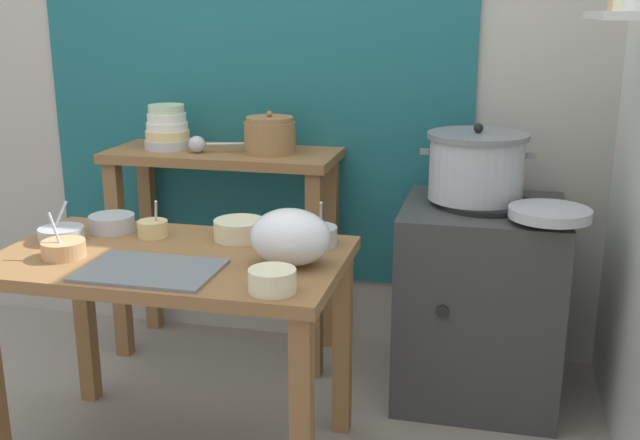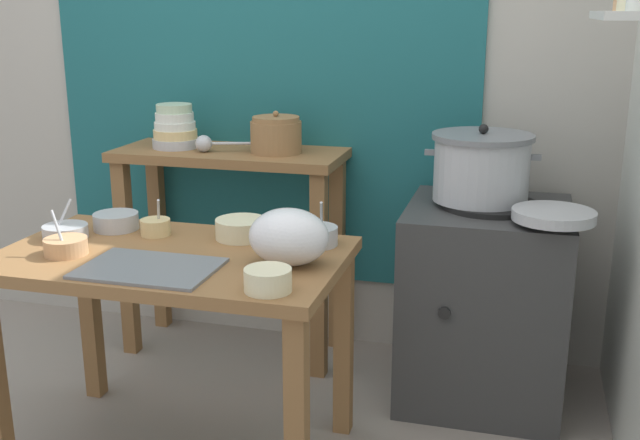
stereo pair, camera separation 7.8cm
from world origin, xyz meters
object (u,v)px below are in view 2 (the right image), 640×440
at_px(wide_pan, 554,215).
at_px(prep_bowl_1, 116,221).
at_px(steamer_pot, 481,167).
at_px(prep_bowl_5, 156,226).
at_px(serving_tray, 149,268).
at_px(prep_bowl_6, 316,235).
at_px(prep_bowl_4, 241,228).
at_px(prep_bowl_0, 268,279).
at_px(stove_block, 484,302).
at_px(back_shelf_table, 231,201).
at_px(prep_bowl_2, 66,245).
at_px(prep_table, 173,285).
at_px(bowl_stack_enamel, 175,128).
at_px(clay_pot, 276,135).
at_px(ladle, 206,144).
at_px(prep_bowl_3, 65,231).
at_px(plastic_bag, 289,237).

height_order(wide_pan, prep_bowl_1, wide_pan).
xyz_separation_m(steamer_pot, prep_bowl_5, (-1.05, -0.55, -0.16)).
height_order(serving_tray, prep_bowl_6, prep_bowl_6).
bearing_deg(prep_bowl_4, prep_bowl_0, -60.71).
xyz_separation_m(stove_block, steamer_pot, (-0.04, 0.02, 0.52)).
height_order(stove_block, serving_tray, stove_block).
relative_size(back_shelf_table, stove_block, 1.23).
height_order(prep_bowl_2, prep_bowl_6, prep_bowl_6).
xyz_separation_m(prep_table, bowl_stack_enamel, (-0.37, 0.82, 0.37)).
bearing_deg(wide_pan, prep_bowl_2, -158.12).
bearing_deg(bowl_stack_enamel, stove_block, -5.57).
bearing_deg(bowl_stack_enamel, prep_bowl_5, -70.61).
distance_m(steamer_pot, prep_bowl_1, 1.33).
bearing_deg(prep_bowl_2, prep_table, 18.73).
distance_m(prep_bowl_5, prep_bowl_6, 0.56).
height_order(clay_pot, bowl_stack_enamel, bowl_stack_enamel).
xyz_separation_m(ladle, prep_bowl_2, (-0.11, -0.86, -0.19)).
bearing_deg(stove_block, bowl_stack_enamel, 174.43).
relative_size(clay_pot, prep_bowl_1, 1.34).
relative_size(clay_pot, serving_tray, 0.52).
xyz_separation_m(clay_pot, prep_bowl_1, (-0.39, -0.63, -0.22)).
bearing_deg(prep_bowl_6, stove_block, 42.49).
xyz_separation_m(prep_bowl_5, prep_bowl_6, (0.56, 0.04, 0.00)).
distance_m(ladle, wide_pan, 1.41).
bearing_deg(prep_bowl_1, bowl_stack_enamel, 95.77).
height_order(serving_tray, prep_bowl_3, prep_bowl_3).
relative_size(prep_bowl_3, prep_bowl_4, 0.86).
relative_size(back_shelf_table, wide_pan, 3.45).
xyz_separation_m(prep_table, prep_bowl_4, (0.16, 0.20, 0.15)).
xyz_separation_m(clay_pot, prep_bowl_0, (0.33, -1.06, -0.22)).
bearing_deg(prep_bowl_2, prep_bowl_4, 33.36).
bearing_deg(prep_bowl_6, wide_pan, 21.12).
bearing_deg(serving_tray, prep_bowl_0, -9.94).
height_order(prep_table, plastic_bag, plastic_bag).
bearing_deg(prep_bowl_0, prep_bowl_1, 148.96).
distance_m(prep_table, bowl_stack_enamel, 0.97).
xyz_separation_m(ladle, wide_pan, (1.37, -0.26, -0.14)).
relative_size(prep_bowl_5, prep_bowl_6, 0.85).
xyz_separation_m(wide_pan, prep_bowl_5, (-1.31, -0.33, -0.05)).
bearing_deg(prep_bowl_2, prep_bowl_5, 56.98).
relative_size(stove_block, clay_pot, 3.73).
distance_m(prep_bowl_2, prep_bowl_3, 0.18).
bearing_deg(ladle, prep_bowl_1, -100.53).
bearing_deg(wide_pan, clay_pot, 163.33).
xyz_separation_m(back_shelf_table, steamer_pot, (1.04, -0.11, 0.23)).
relative_size(serving_tray, prep_bowl_3, 2.67).
relative_size(bowl_stack_enamel, ladle, 0.74).
height_order(stove_block, prep_bowl_0, prep_bowl_0).
bearing_deg(back_shelf_table, serving_tray, -82.15).
relative_size(plastic_bag, prep_bowl_2, 1.73).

